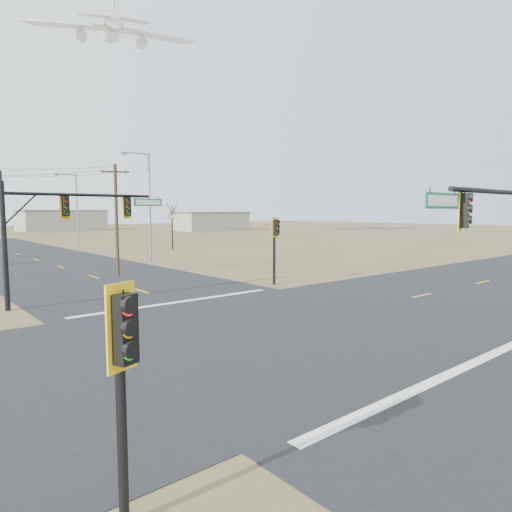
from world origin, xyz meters
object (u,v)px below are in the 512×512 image
at_px(utility_pole_near, 117,218).
at_px(bare_tree_c, 172,210).
at_px(streetlight_a, 148,201).
at_px(pedestal_signal_ne, 276,236).
at_px(pedestal_signal_sw, 124,349).
at_px(streetlight_b, 75,207).
at_px(mast_arm_far, 69,217).

bearing_deg(utility_pole_near, bare_tree_c, 50.31).
relative_size(utility_pole_near, streetlight_a, 0.81).
height_order(pedestal_signal_ne, pedestal_signal_sw, pedestal_signal_ne).
distance_m(pedestal_signal_ne, utility_pole_near, 12.91).
bearing_deg(pedestal_signal_ne, bare_tree_c, 71.74).
height_order(pedestal_signal_sw, streetlight_a, streetlight_a).
bearing_deg(streetlight_b, mast_arm_far, -121.42).
bearing_deg(pedestal_signal_ne, pedestal_signal_sw, -139.35).
bearing_deg(streetlight_b, bare_tree_c, -48.03).
distance_m(utility_pole_near, streetlight_a, 8.93).
height_order(pedestal_signal_sw, bare_tree_c, bare_tree_c).
xyz_separation_m(utility_pole_near, bare_tree_c, (15.16, 18.27, 0.60)).
height_order(mast_arm_far, streetlight_b, streetlight_b).
xyz_separation_m(streetlight_a, streetlight_b, (-0.58, 18.75, -0.46)).
bearing_deg(streetlight_a, pedestal_signal_sw, -135.67).
distance_m(pedestal_signal_ne, bare_tree_c, 30.80).
height_order(streetlight_b, bare_tree_c, streetlight_b).
xyz_separation_m(mast_arm_far, pedestal_signal_sw, (-5.28, -18.88, -1.78)).
bearing_deg(bare_tree_c, streetlight_b, 144.47).
relative_size(pedestal_signal_sw, bare_tree_c, 0.61).
distance_m(streetlight_a, streetlight_b, 18.76).
bearing_deg(pedestal_signal_ne, mast_arm_far, 166.65).
height_order(utility_pole_near, streetlight_b, streetlight_b).
relative_size(utility_pole_near, streetlight_b, 0.88).
relative_size(pedestal_signal_ne, streetlight_a, 0.43).
distance_m(pedestal_signal_sw, bare_tree_c, 52.98).
height_order(utility_pole_near, bare_tree_c, utility_pole_near).
xyz_separation_m(streetlight_a, bare_tree_c, (9.26, 11.73, -0.85)).
height_order(pedestal_signal_ne, streetlight_a, streetlight_a).
height_order(pedestal_signal_sw, streetlight_b, streetlight_b).
bearing_deg(pedestal_signal_sw, bare_tree_c, 40.80).
bearing_deg(utility_pole_near, streetlight_a, 47.93).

